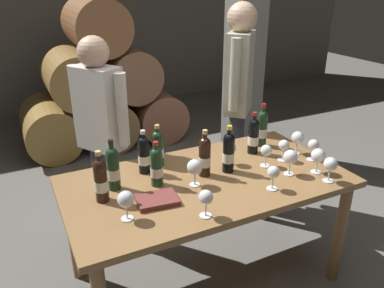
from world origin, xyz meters
The scene contains 29 objects.
ground_plane centered at (0.00, 0.00, 0.00)m, with size 14.00×14.00×0.00m, color #66635E.
cellar_back_wall centered at (0.00, 4.20, 1.40)m, with size 10.00×0.24×2.80m, color slate.
barrel_stack centered at (0.00, 2.60, 0.66)m, with size 1.86×0.90×1.69m.
stone_pillar centered at (1.30, 1.60, 1.30)m, with size 0.32×0.32×2.60m, color slate.
dining_table centered at (0.00, 0.00, 0.67)m, with size 1.70×0.90×0.76m.
wine_bottle_0 centered at (0.01, 0.05, 0.89)m, with size 0.07×0.07×0.30m.
wine_bottle_1 centered at (-0.20, 0.29, 0.88)m, with size 0.07×0.07×0.28m.
wine_bottle_2 centered at (0.17, 0.03, 0.89)m, with size 0.07×0.07×0.30m.
wine_bottle_3 centered at (-0.31, 0.24, 0.88)m, with size 0.07×0.07×0.28m.
wine_bottle_4 centered at (0.46, 0.19, 0.89)m, with size 0.07×0.07×0.29m.
wine_bottle_5 centered at (-0.29, 0.06, 0.88)m, with size 0.07×0.07×0.27m.
wine_bottle_6 centered at (-0.62, 0.03, 0.89)m, with size 0.07×0.07×0.30m.
wine_bottle_7 centered at (-0.53, 0.13, 0.89)m, with size 0.07×0.07×0.31m.
wine_bottle_8 centered at (0.59, 0.27, 0.89)m, with size 0.07×0.07×0.31m.
wine_glass_0 centered at (0.64, -0.35, 0.87)m, with size 0.08×0.08×0.16m.
wine_glass_1 centered at (0.42, -0.02, 0.86)m, with size 0.07×0.07×0.15m.
wine_glass_2 centered at (0.57, 0.00, 0.86)m, with size 0.07×0.07×0.15m.
wine_glass_3 centered at (0.75, -0.08, 0.86)m, with size 0.07×0.07×0.15m.
wine_glass_4 centered at (0.73, 0.05, 0.87)m, with size 0.08×0.08×0.16m.
wine_glass_5 centered at (0.28, -0.28, 0.86)m, with size 0.07×0.07×0.15m.
wine_glass_6 centered at (0.65, -0.23, 0.87)m, with size 0.09×0.09×0.16m.
wine_glass_7 centered at (-0.10, -0.04, 0.88)m, with size 0.09×0.09×0.16m.
wine_glass_8 centered at (-0.56, -0.19, 0.87)m, with size 0.09×0.09×0.16m.
wine_glass_9 centered at (0.48, -0.17, 0.87)m, with size 0.09×0.09×0.16m.
wine_glass_10 centered at (-0.19, -0.35, 0.87)m, with size 0.08×0.08×0.15m.
wine_glass_11 centered at (0.23, 0.11, 0.87)m, with size 0.08×0.08×0.15m.
tasting_notebook centered at (-0.36, -0.11, 0.77)m, with size 0.22×0.16×0.03m, color brown.
sommelier_presenting centered at (0.69, 0.75, 1.04)m, with size 0.36×0.38×1.72m.
taster_seated_left centered at (-0.45, 0.72, 0.92)m, with size 0.32×0.43×1.54m.
Camera 1 is at (-0.98, -1.79, 1.88)m, focal length 35.86 mm.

